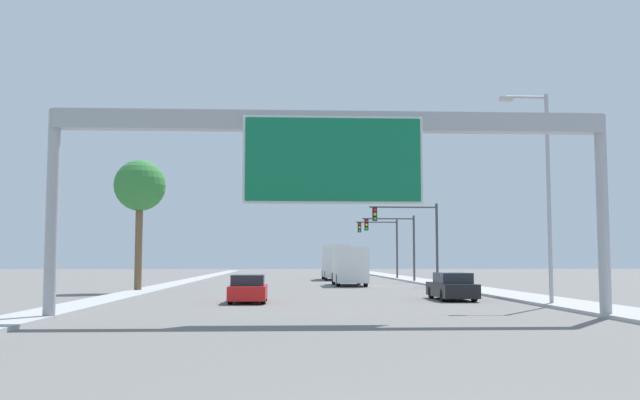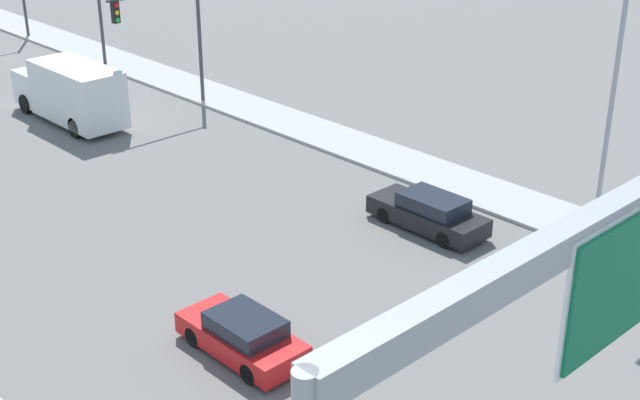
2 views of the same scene
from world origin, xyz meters
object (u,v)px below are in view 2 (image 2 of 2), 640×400
Objects in this scene: car_mid_center at (243,335)px; truck_box_primary at (71,92)px; sign_gantry at (638,242)px; traffic_light_mid_block at (75,1)px; car_mid_left at (429,213)px; traffic_light_near_intersection at (172,26)px; street_lamp_right at (609,101)px.

car_mid_center is 0.55× the size of truck_box_primary.
sign_gantry is 41.07m from traffic_light_mid_block.
traffic_light_near_intersection is at bearing 85.28° from car_mid_left.
street_lamp_right is at bearing -75.51° from truck_box_primary.
truck_box_primary is at bearing 99.68° from car_mid_left.
traffic_light_near_intersection reaches higher than truck_box_primary.
sign_gantry is at bearing -96.24° from truck_box_primary.
traffic_light_mid_block reaches higher than car_mid_center.
car_mid_center is 0.88× the size of car_mid_left.
car_mid_center is at bearing 166.02° from street_lamp_right.
street_lamp_right reaches higher than sign_gantry.
sign_gantry is 11.77m from car_mid_center.
traffic_light_mid_block reaches higher than car_mid_left.
traffic_light_near_intersection is at bearing 59.30° from car_mid_center.
traffic_light_mid_block is 0.63× the size of street_lamp_right.
traffic_light_near_intersection reaches higher than car_mid_center.
street_lamp_right reaches higher than car_mid_left.
street_lamp_right reaches higher than car_mid_center.
sign_gantry reaches higher than car_mid_left.
sign_gantry reaches higher than truck_box_primary.
street_lamp_right reaches higher than truck_box_primary.
sign_gantry is 12.00m from street_lamp_right.
sign_gantry is 3.29× the size of traffic_light_mid_block.
street_lamp_right is (3.11, -5.07, 4.95)m from car_mid_left.
traffic_light_mid_block is at bearing 92.44° from street_lamp_right.
street_lamp_right is at bearing 32.47° from sign_gantry.
traffic_light_near_intersection is at bearing -20.99° from truck_box_primary.
car_mid_left is at bearing -80.32° from truck_box_primary.
truck_box_primary reaches higher than car_mid_center.
street_lamp_right reaches higher than traffic_light_near_intersection.
car_mid_center is at bearing -111.92° from traffic_light_mid_block.
traffic_light_mid_block is (8.68, 40.10, -1.90)m from sign_gantry.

